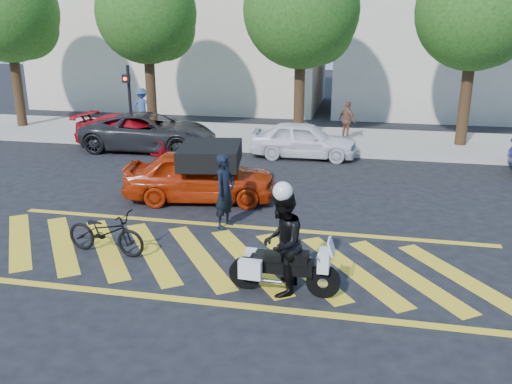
% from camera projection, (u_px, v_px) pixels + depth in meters
% --- Properties ---
extents(ground, '(90.00, 90.00, 0.00)m').
position_uv_depth(ground, '(226.00, 259.00, 11.72)').
color(ground, black).
rests_on(ground, ground).
extents(sidewalk, '(60.00, 5.00, 0.15)m').
position_uv_depth(sidewalk, '(298.00, 139.00, 22.88)').
color(sidewalk, '#9E998E').
rests_on(sidewalk, ground).
extents(crosswalk, '(12.33, 4.00, 0.01)m').
position_uv_depth(crosswalk, '(224.00, 258.00, 11.73)').
color(crosswalk, gold).
rests_on(crosswalk, ground).
extents(building_left, '(16.00, 8.00, 10.00)m').
position_uv_depth(building_left, '(183.00, 17.00, 31.30)').
color(building_left, beige).
rests_on(building_left, ground).
extents(building_right, '(16.00, 8.00, 11.00)m').
position_uv_depth(building_right, '(497.00, 7.00, 27.86)').
color(building_right, beige).
rests_on(building_right, ground).
extents(tree_far_left, '(4.40, 4.40, 7.41)m').
position_uv_depth(tree_far_left, '(12.00, 16.00, 23.90)').
color(tree_far_left, black).
rests_on(tree_far_left, ground).
extents(tree_left, '(4.20, 4.20, 7.26)m').
position_uv_depth(tree_left, '(150.00, 17.00, 22.66)').
color(tree_left, black).
rests_on(tree_left, ground).
extents(tree_center, '(4.60, 4.60, 7.56)m').
position_uv_depth(tree_center, '(305.00, 14.00, 21.37)').
color(tree_center, black).
rests_on(tree_center, ground).
extents(tree_right, '(4.40, 4.40, 7.41)m').
position_uv_depth(tree_right, '(478.00, 15.00, 20.13)').
color(tree_right, black).
rests_on(tree_right, ground).
extents(signal_pole, '(0.28, 0.43, 3.20)m').
position_uv_depth(signal_pole, '(129.00, 98.00, 21.46)').
color(signal_pole, black).
rests_on(signal_pole, ground).
extents(officer_bike, '(0.63, 0.78, 1.85)m').
position_uv_depth(officer_bike, '(225.00, 191.00, 13.23)').
color(officer_bike, black).
rests_on(officer_bike, ground).
extents(bicycle, '(1.95, 0.88, 0.99)m').
position_uv_depth(bicycle, '(106.00, 232.00, 11.85)').
color(bicycle, black).
rests_on(bicycle, ground).
extents(police_motorcycle, '(2.12, 0.68, 0.94)m').
position_uv_depth(police_motorcycle, '(282.00, 268.00, 10.15)').
color(police_motorcycle, black).
rests_on(police_motorcycle, ground).
extents(officer_moto, '(0.80, 1.01, 2.02)m').
position_uv_depth(officer_moto, '(282.00, 243.00, 9.99)').
color(officer_moto, black).
rests_on(officer_moto, ground).
extents(red_convertible, '(4.46, 2.36, 1.45)m').
position_uv_depth(red_convertible, '(200.00, 176.00, 15.27)').
color(red_convertible, '#B02708').
rests_on(red_convertible, ground).
extents(parked_left, '(4.86, 2.47, 1.35)m').
position_uv_depth(parked_left, '(133.00, 132.00, 21.29)').
color(parked_left, '#B00A16').
rests_on(parked_left, ground).
extents(parked_mid_left, '(5.27, 2.59, 1.44)m').
position_uv_depth(parked_mid_left, '(149.00, 132.00, 21.14)').
color(parked_mid_left, black).
rests_on(parked_mid_left, ground).
extents(parked_mid_right, '(3.93, 1.58, 1.34)m').
position_uv_depth(parked_mid_right, '(304.00, 140.00, 19.98)').
color(parked_mid_right, white).
rests_on(parked_mid_right, ground).
extents(pedestrian_left, '(1.17, 0.77, 1.70)m').
position_uv_depth(pedestrian_left, '(142.00, 106.00, 25.36)').
color(pedestrian_left, '#2E487F').
rests_on(pedestrian_left, sidewalk).
extents(pedestrian_right, '(0.94, 0.93, 1.59)m').
position_uv_depth(pedestrian_right, '(347.00, 120.00, 22.20)').
color(pedestrian_right, brown).
rests_on(pedestrian_right, sidewalk).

